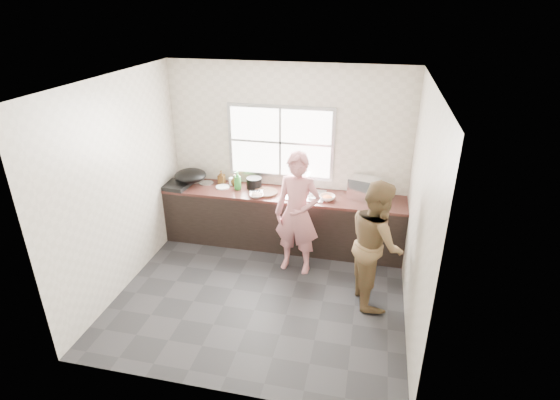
% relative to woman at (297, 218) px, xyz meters
% --- Properties ---
extents(floor, '(3.60, 3.20, 0.01)m').
position_rel_woman_xyz_m(floor, '(-0.33, -0.67, -0.81)').
color(floor, '#262628').
rests_on(floor, ground).
extents(ceiling, '(3.60, 3.20, 0.01)m').
position_rel_woman_xyz_m(ceiling, '(-0.33, -0.67, 1.90)').
color(ceiling, silver).
rests_on(ceiling, wall_back).
extents(wall_back, '(3.60, 0.01, 2.70)m').
position_rel_woman_xyz_m(wall_back, '(-0.33, 0.94, 0.55)').
color(wall_back, beige).
rests_on(wall_back, ground).
extents(wall_left, '(0.01, 3.20, 2.70)m').
position_rel_woman_xyz_m(wall_left, '(-2.14, -0.67, 0.55)').
color(wall_left, beige).
rests_on(wall_left, ground).
extents(wall_right, '(0.01, 3.20, 2.70)m').
position_rel_woman_xyz_m(wall_right, '(1.47, -0.67, 0.55)').
color(wall_right, beige).
rests_on(wall_right, ground).
extents(wall_front, '(3.60, 0.01, 2.70)m').
position_rel_woman_xyz_m(wall_front, '(-0.33, -2.27, 0.55)').
color(wall_front, silver).
rests_on(wall_front, ground).
extents(cabinet, '(3.60, 0.62, 0.82)m').
position_rel_woman_xyz_m(cabinet, '(-0.33, 0.62, -0.39)').
color(cabinet, black).
rests_on(cabinet, floor).
extents(countertop, '(3.60, 0.64, 0.04)m').
position_rel_woman_xyz_m(countertop, '(-0.33, 0.62, 0.04)').
color(countertop, '#3C1E18').
rests_on(countertop, cabinet).
extents(sink, '(0.55, 0.45, 0.02)m').
position_rel_woman_xyz_m(sink, '(0.02, 0.62, 0.06)').
color(sink, silver).
rests_on(sink, countertop).
extents(faucet, '(0.02, 0.02, 0.30)m').
position_rel_woman_xyz_m(faucet, '(0.02, 0.82, 0.21)').
color(faucet, silver).
rests_on(faucet, countertop).
extents(window_frame, '(1.60, 0.05, 1.10)m').
position_rel_woman_xyz_m(window_frame, '(-0.43, 0.92, 0.75)').
color(window_frame, '#9EA0A5').
rests_on(window_frame, wall_back).
extents(window_glazing, '(1.50, 0.01, 1.00)m').
position_rel_woman_xyz_m(window_glazing, '(-0.43, 0.90, 0.75)').
color(window_glazing, white).
rests_on(window_glazing, window_frame).
extents(woman, '(0.63, 0.46, 1.60)m').
position_rel_woman_xyz_m(woman, '(0.00, 0.00, 0.00)').
color(woman, '#D88287').
rests_on(woman, floor).
extents(person_side, '(0.80, 0.92, 1.61)m').
position_rel_woman_xyz_m(person_side, '(1.05, -0.45, 0.00)').
color(person_side, brown).
rests_on(person_side, floor).
extents(cutting_board, '(0.47, 0.47, 0.04)m').
position_rel_woman_xyz_m(cutting_board, '(-0.58, 0.56, 0.08)').
color(cutting_board, black).
rests_on(cutting_board, countertop).
extents(cleaver, '(0.22, 0.14, 0.01)m').
position_rel_woman_xyz_m(cleaver, '(-0.72, 0.52, 0.10)').
color(cleaver, silver).
rests_on(cleaver, cutting_board).
extents(bowl_mince, '(0.25, 0.25, 0.05)m').
position_rel_woman_xyz_m(bowl_mince, '(-0.68, 0.41, 0.08)').
color(bowl_mince, white).
rests_on(bowl_mince, countertop).
extents(bowl_crabs, '(0.18, 0.18, 0.06)m').
position_rel_woman_xyz_m(bowl_crabs, '(0.34, 0.53, 0.09)').
color(bowl_crabs, white).
rests_on(bowl_crabs, countertop).
extents(bowl_held, '(0.19, 0.19, 0.06)m').
position_rel_woman_xyz_m(bowl_held, '(0.13, 0.51, 0.09)').
color(bowl_held, silver).
rests_on(bowl_held, countertop).
extents(black_pot, '(0.29, 0.29, 0.16)m').
position_rel_woman_xyz_m(black_pot, '(-0.80, 0.72, 0.14)').
color(black_pot, black).
rests_on(black_pot, countertop).
extents(plate_food, '(0.24, 0.24, 0.02)m').
position_rel_woman_xyz_m(plate_food, '(-1.28, 0.64, 0.07)').
color(plate_food, white).
rests_on(plate_food, countertop).
extents(bottle_green, '(0.15, 0.15, 0.29)m').
position_rel_woman_xyz_m(bottle_green, '(-1.03, 0.62, 0.20)').
color(bottle_green, '#2B842F').
rests_on(bottle_green, countertop).
extents(bottle_brown_tall, '(0.09, 0.10, 0.19)m').
position_rel_woman_xyz_m(bottle_brown_tall, '(-1.34, 0.78, 0.16)').
color(bottle_brown_tall, '#452C11').
rests_on(bottle_brown_tall, countertop).
extents(bottle_brown_short, '(0.13, 0.13, 0.16)m').
position_rel_woman_xyz_m(bottle_brown_short, '(-1.12, 0.77, 0.14)').
color(bottle_brown_short, '#462F11').
rests_on(bottle_brown_short, countertop).
extents(glass_jar, '(0.10, 0.10, 0.11)m').
position_rel_woman_xyz_m(glass_jar, '(-1.18, 0.77, 0.11)').
color(glass_jar, white).
rests_on(glass_jar, countertop).
extents(burner, '(0.43, 0.43, 0.06)m').
position_rel_woman_xyz_m(burner, '(-1.98, 0.50, 0.09)').
color(burner, black).
rests_on(burner, countertop).
extents(wok, '(0.61, 0.61, 0.18)m').
position_rel_woman_xyz_m(wok, '(-1.79, 0.64, 0.21)').
color(wok, black).
rests_on(wok, burner).
extents(dish_rack, '(0.46, 0.37, 0.30)m').
position_rel_woman_xyz_m(dish_rack, '(0.83, 0.73, 0.21)').
color(dish_rack, white).
rests_on(dish_rack, countertop).
extents(pot_lid_left, '(0.33, 0.33, 0.01)m').
position_rel_woman_xyz_m(pot_lid_left, '(-1.77, 0.78, 0.06)').
color(pot_lid_left, '#A3A4A9').
rests_on(pot_lid_left, countertop).
extents(pot_lid_right, '(0.28, 0.28, 0.01)m').
position_rel_woman_xyz_m(pot_lid_right, '(-1.58, 0.74, 0.06)').
color(pot_lid_right, silver).
rests_on(pot_lid_right, countertop).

